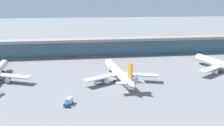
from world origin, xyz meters
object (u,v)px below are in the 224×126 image
object	(u,v)px
airliner_centre_stand	(119,73)
service_truck_mid_apron_blue	(99,80)
airliner_right_stand	(222,65)
service_truck_near_nose_blue	(69,101)
safety_cone_alpha	(2,92)

from	to	relation	value
airliner_centre_stand	service_truck_mid_apron_blue	distance (m)	12.79
airliner_right_stand	service_truck_near_nose_blue	world-z (taller)	airliner_right_stand
service_truck_near_nose_blue	service_truck_mid_apron_blue	distance (m)	35.06
airliner_centre_stand	safety_cone_alpha	bearing A→B (deg)	-170.68
airliner_centre_stand	service_truck_near_nose_blue	world-z (taller)	airliner_centre_stand
airliner_right_stand	service_truck_near_nose_blue	bearing A→B (deg)	-157.52
service_truck_near_nose_blue	safety_cone_alpha	distance (m)	41.25
service_truck_near_nose_blue	service_truck_mid_apron_blue	xyz separation A→B (m)	(17.56, 30.34, 0.02)
service_truck_near_nose_blue	safety_cone_alpha	size ratio (longest dim) A/B	10.93
service_truck_near_nose_blue	service_truck_mid_apron_blue	size ratio (longest dim) A/B	0.98
airliner_centre_stand	safety_cone_alpha	xyz separation A→B (m)	(-64.24, -10.54, -4.70)
airliner_right_stand	service_truck_mid_apron_blue	xyz separation A→B (m)	(-83.81, -11.60, -3.31)
service_truck_mid_apron_blue	safety_cone_alpha	distance (m)	52.78
airliner_centre_stand	service_truck_mid_apron_blue	xyz separation A→B (m)	(-12.08, -2.61, -3.31)
service_truck_mid_apron_blue	safety_cone_alpha	size ratio (longest dim) A/B	11.20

